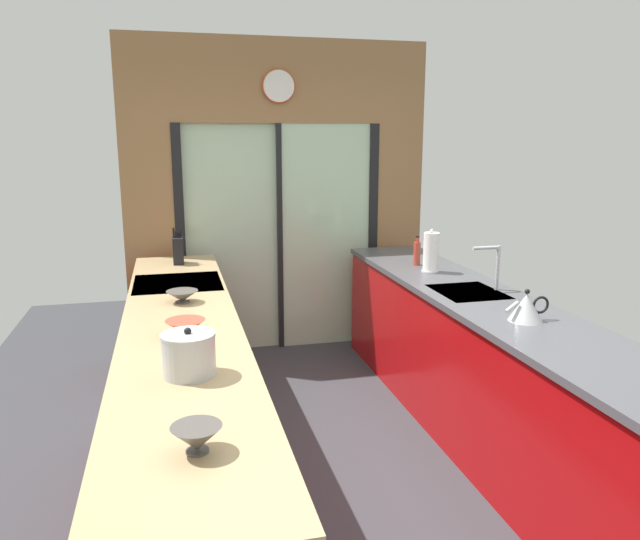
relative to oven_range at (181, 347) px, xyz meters
name	(u,v)px	position (x,y,z in m)	size (l,w,h in m)	color
ground_plane	(331,437)	(0.91, -0.65, -0.47)	(5.04, 7.60, 0.02)	#38383D
back_wall_unit	(279,179)	(0.91, 1.15, 1.07)	(2.64, 0.12, 2.70)	olive
left_counter_run	(186,416)	(0.00, -1.12, 0.01)	(0.62, 3.80, 0.92)	#AD0C0F
right_counter_run	(486,373)	(1.82, -0.95, 0.01)	(0.62, 3.80, 0.92)	#AD0C0F
sink_faucet	(494,261)	(1.97, -0.70, 0.66)	(0.19, 0.02, 0.29)	#B7BABC
oven_range	(181,347)	(0.00, 0.00, 0.00)	(0.60, 0.60, 0.92)	#B7BABC
mixing_bowl_near	(197,438)	(0.02, -2.35, 0.51)	(0.16, 0.16, 0.09)	#514C47
mixing_bowl_mid	(185,327)	(0.02, -1.18, 0.51)	(0.20, 0.20, 0.08)	#BC4C38
mixing_bowl_far	(182,296)	(0.02, -0.53, 0.50)	(0.19, 0.19, 0.07)	#514C47
knife_block	(178,250)	(0.02, 0.64, 0.57)	(0.08, 0.14, 0.28)	black
stock_pot	(189,354)	(0.02, -1.70, 0.56)	(0.22, 0.22, 0.21)	#B7BABC
kettle	(526,307)	(1.80, -1.35, 0.54)	(0.26, 0.18, 0.18)	#B7BABC
soap_bottle_far	(417,253)	(1.80, 0.15, 0.56)	(0.05, 0.05, 0.23)	#B23D2D
paper_towel_roll	(431,253)	(1.80, -0.11, 0.61)	(0.13, 0.13, 0.32)	#B7BABC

